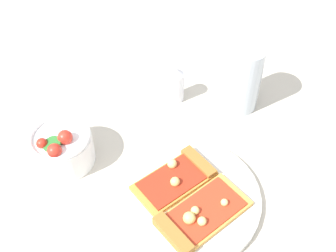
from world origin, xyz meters
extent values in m
plane|color=beige|center=(0.00, 0.00, 0.00)|extent=(2.40, 2.40, 0.00)
cylinder|color=white|center=(0.01, 0.01, 0.01)|extent=(0.25, 0.25, 0.01)
cube|color=gold|center=(0.05, 0.04, 0.02)|extent=(0.14, 0.17, 0.01)
cube|color=#A36B2D|center=(0.08, -0.02, 0.02)|extent=(0.08, 0.06, 0.02)
cube|color=red|center=(0.05, 0.04, 0.02)|extent=(0.12, 0.14, 0.00)
sphere|color=#EAD172|center=(0.06, 0.01, 0.03)|extent=(0.02, 0.02, 0.02)
sphere|color=#F2D87F|center=(0.07, 0.03, 0.03)|extent=(0.01, 0.01, 0.01)
sphere|color=#F2D87F|center=(0.04, 0.07, 0.03)|extent=(0.01, 0.01, 0.01)
sphere|color=#F2D87F|center=(0.05, 0.02, 0.03)|extent=(0.01, 0.01, 0.01)
cube|color=gold|center=(-0.02, 0.00, 0.02)|extent=(0.13, 0.15, 0.01)
cube|color=#A36B2D|center=(-0.05, 0.05, 0.02)|extent=(0.07, 0.05, 0.02)
cube|color=#B22D19|center=(-0.02, 0.00, 0.02)|extent=(0.12, 0.13, 0.00)
sphere|color=#F2D87F|center=(-0.05, 0.00, 0.03)|extent=(0.02, 0.02, 0.02)
sphere|color=#EAD172|center=(-0.01, 0.00, 0.03)|extent=(0.02, 0.02, 0.02)
cylinder|color=white|center=(-0.10, -0.19, 0.03)|extent=(0.11, 0.11, 0.06)
torus|color=white|center=(-0.10, -0.19, 0.06)|extent=(0.11, 0.11, 0.01)
sphere|color=red|center=(-0.07, -0.19, 0.06)|extent=(0.02, 0.02, 0.02)
sphere|color=red|center=(-0.09, -0.22, 0.06)|extent=(0.02, 0.02, 0.02)
sphere|color=red|center=(-0.10, -0.18, 0.07)|extent=(0.03, 0.03, 0.03)
cylinder|color=#2D722D|center=(-0.09, -0.20, 0.06)|extent=(0.04, 0.04, 0.01)
cylinder|color=silver|center=(-0.21, 0.16, 0.07)|extent=(0.07, 0.07, 0.14)
cylinder|color=black|center=(-0.21, 0.16, 0.06)|extent=(0.07, 0.07, 0.12)
cube|color=white|center=(-0.22, 0.14, 0.11)|extent=(0.03, 0.03, 0.02)
cube|color=white|center=(-0.22, 0.16, 0.11)|extent=(0.02, 0.02, 0.02)
cylinder|color=silver|center=(-0.24, 0.03, 0.03)|extent=(0.03, 0.03, 0.07)
cone|color=silver|center=(-0.24, 0.03, 0.07)|extent=(0.03, 0.03, 0.01)
camera|label=1|loc=(0.39, -0.06, 0.60)|focal=44.54mm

